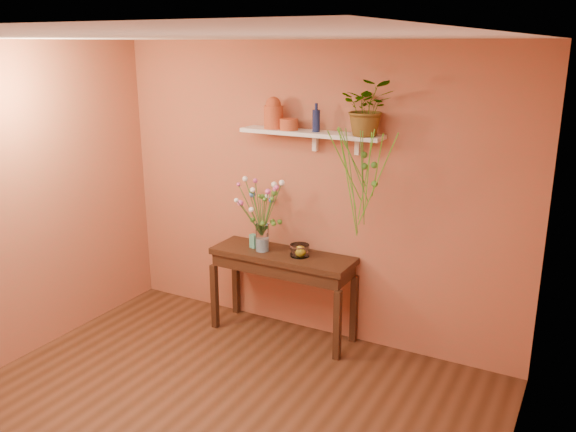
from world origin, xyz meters
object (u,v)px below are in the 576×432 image
Objects in this scene: sideboard at (282,265)px; bouquet at (263,201)px; blue_bottle at (316,120)px; spider_plant at (368,108)px; glass_bowl at (300,251)px; terracotta_jug at (273,113)px; glass_vase at (262,239)px.

sideboard is 0.62m from bouquet.
blue_bottle is 0.53× the size of spider_plant.
bouquet is 0.56m from glass_bowl.
terracotta_jug is 1.16× the size of blue_bottle.
glass_bowl is (0.37, 0.04, -0.06)m from glass_vase.
blue_bottle is (0.42, 0.00, -0.04)m from terracotta_jug.
sideboard is at bearing 9.93° from glass_vase.
spider_plant is at bearing 5.93° from sideboard.
bouquet is at bearing -165.86° from blue_bottle.
glass_vase is at bearing -112.13° from terracotta_jug.
sideboard is at bearing -178.40° from glass_bowl.
terracotta_jug is at bearing 163.89° from glass_bowl.
blue_bottle is 0.95× the size of glass_vase.
glass_vase is at bearing -170.07° from sideboard.
blue_bottle reaches higher than glass_bowl.
glass_bowl is (0.32, -0.09, -1.20)m from terracotta_jug.
terracotta_jug is 0.61× the size of spider_plant.
sideboard is 2.46× the size of bouquet.
terracotta_jug is at bearing 178.81° from spider_plant.
glass_vase is (-0.05, -0.13, -1.14)m from terracotta_jug.
spider_plant is at bearing 5.84° from bouquet.
sideboard is 1.37m from blue_bottle.
bouquet is (-0.19, -0.02, 0.59)m from sideboard.
bouquet is at bearing -176.35° from glass_bowl.
bouquet reaches higher than sideboard.
glass_bowl is (0.37, 0.02, -0.42)m from bouquet.
spider_plant is 2.61× the size of glass_bowl.
terracotta_jug reaches higher than glass_vase.
glass_vase is at bearing -164.14° from blue_bottle.
bouquet is at bearing -174.50° from sideboard.
blue_bottle reaches higher than sideboard.
bouquet is at bearing -114.47° from terracotta_jug.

